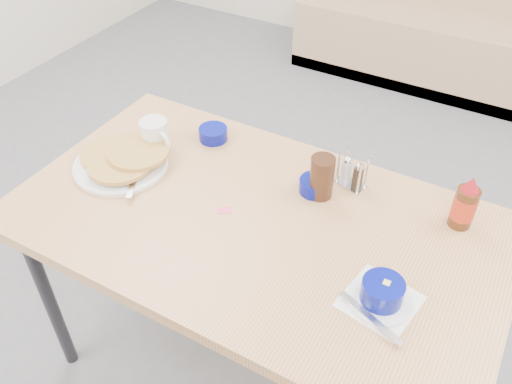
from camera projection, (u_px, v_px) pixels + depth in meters
The scene contains 11 objects.
booth_bench at pixel (449, 28), 3.48m from camera, with size 1.90×0.56×1.22m.
dining_table at pixel (255, 234), 1.58m from camera, with size 1.40×0.80×0.76m.
pancake_plate at pixel (122, 160), 1.71m from camera, with size 0.30×0.30×0.05m.
coffee_mug at pixel (155, 135), 1.76m from camera, with size 0.13×0.09×0.10m.
grits_setting at pixel (382, 294), 1.30m from camera, with size 0.20×0.21×0.07m.
creamer_bowl at pixel (213, 134), 1.82m from camera, with size 0.10×0.10×0.04m.
butter_bowl at pixel (315, 186), 1.62m from camera, with size 0.10×0.10×0.04m.
amber_tumbler at pixel (322, 177), 1.58m from camera, with size 0.07×0.07×0.13m, color #351D11.
condiment_caddy at pixel (352, 175), 1.63m from camera, with size 0.10×0.08×0.11m.
syrup_bottle at pixel (465, 205), 1.48m from camera, with size 0.06×0.06×0.17m.
sugar_wrapper at pixel (224, 210), 1.57m from camera, with size 0.04×0.03×0.00m, color #FB5378.
Camera 1 is at (0.55, -0.72, 1.83)m, focal length 38.00 mm.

